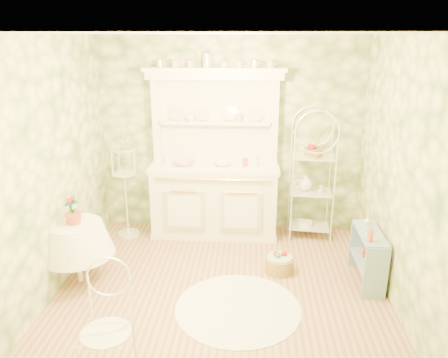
# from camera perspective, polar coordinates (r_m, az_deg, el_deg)

# --- Properties ---
(floor) EXTENTS (3.60, 3.60, 0.00)m
(floor) POSITION_cam_1_polar(r_m,az_deg,el_deg) (4.94, -0.40, -14.62)
(floor) COLOR tan
(floor) RESTS_ON ground
(ceiling) EXTENTS (3.60, 3.60, 0.00)m
(ceiling) POSITION_cam_1_polar(r_m,az_deg,el_deg) (4.16, -0.48, 18.47)
(ceiling) COLOR white
(ceiling) RESTS_ON floor
(wall_left) EXTENTS (3.60, 3.60, 0.00)m
(wall_left) POSITION_cam_1_polar(r_m,az_deg,el_deg) (4.84, -22.22, 0.85)
(wall_left) COLOR #F0E9B0
(wall_left) RESTS_ON floor
(wall_right) EXTENTS (3.60, 3.60, 0.00)m
(wall_right) POSITION_cam_1_polar(r_m,az_deg,el_deg) (4.60, 22.53, -0.03)
(wall_right) COLOR #F0E9B0
(wall_right) RESTS_ON floor
(wall_back) EXTENTS (3.60, 3.60, 0.00)m
(wall_back) POSITION_cam_1_polar(r_m,az_deg,el_deg) (6.10, 0.81, 5.59)
(wall_back) COLOR #F0E9B0
(wall_back) RESTS_ON floor
(wall_front) EXTENTS (3.60, 3.60, 0.00)m
(wall_front) POSITION_cam_1_polar(r_m,az_deg,el_deg) (2.71, -3.28, -11.16)
(wall_front) COLOR #F0E9B0
(wall_front) RESTS_ON floor
(kitchen_dresser) EXTENTS (1.87, 0.61, 2.29)m
(kitchen_dresser) POSITION_cam_1_polar(r_m,az_deg,el_deg) (5.89, -1.29, 3.08)
(kitchen_dresser) COLOR white
(kitchen_dresser) RESTS_ON floor
(bakers_rack) EXTENTS (0.64, 0.49, 1.93)m
(bakers_rack) POSITION_cam_1_polar(r_m,az_deg,el_deg) (6.00, 11.46, 1.21)
(bakers_rack) COLOR white
(bakers_rack) RESTS_ON floor
(side_shelf) EXTENTS (0.26, 0.69, 0.59)m
(side_shelf) POSITION_cam_1_polar(r_m,az_deg,el_deg) (5.26, 18.25, -9.81)
(side_shelf) COLOR #7B97B8
(side_shelf) RESTS_ON floor
(round_table) EXTENTS (0.73, 0.73, 0.75)m
(round_table) POSITION_cam_1_polar(r_m,az_deg,el_deg) (5.25, -18.61, -8.91)
(round_table) COLOR white
(round_table) RESTS_ON floor
(cafe_chair) EXTENTS (0.52, 0.52, 1.00)m
(cafe_chair) POSITION_cam_1_polar(r_m,az_deg,el_deg) (3.74, -15.24, -18.18)
(cafe_chair) COLOR white
(cafe_chair) RESTS_ON floor
(birdcage_stand) EXTENTS (0.35, 0.35, 1.44)m
(birdcage_stand) POSITION_cam_1_polar(r_m,az_deg,el_deg) (6.11, -12.79, -1.00)
(birdcage_stand) COLOR white
(birdcage_stand) RESTS_ON floor
(floor_basket) EXTENTS (0.36, 0.36, 0.20)m
(floor_basket) POSITION_cam_1_polar(r_m,az_deg,el_deg) (5.32, 7.23, -10.93)
(floor_basket) COLOR olive
(floor_basket) RESTS_ON floor
(lace_rug) EXTENTS (1.53, 1.53, 0.01)m
(lace_rug) POSITION_cam_1_polar(r_m,az_deg,el_deg) (4.70, 1.83, -16.47)
(lace_rug) COLOR white
(lace_rug) RESTS_ON floor
(bowl_floral) EXTENTS (0.33, 0.33, 0.07)m
(bowl_floral) POSITION_cam_1_polar(r_m,az_deg,el_deg) (5.95, -5.24, 1.89)
(bowl_floral) COLOR white
(bowl_floral) RESTS_ON kitchen_dresser
(bowl_white) EXTENTS (0.25, 0.25, 0.07)m
(bowl_white) POSITION_cam_1_polar(r_m,az_deg,el_deg) (5.91, -0.15, 1.84)
(bowl_white) COLOR white
(bowl_white) RESTS_ON kitchen_dresser
(cup_left) EXTENTS (0.14, 0.14, 0.09)m
(cup_left) POSITION_cam_1_polar(r_m,az_deg,el_deg) (5.97, -4.45, 7.81)
(cup_left) COLOR white
(cup_left) RESTS_ON kitchen_dresser
(cup_right) EXTENTS (0.14, 0.14, 0.10)m
(cup_right) POSITION_cam_1_polar(r_m,az_deg,el_deg) (5.93, 1.97, 7.77)
(cup_right) COLOR white
(cup_right) RESTS_ON kitchen_dresser
(potted_geranium) EXTENTS (0.19, 0.16, 0.31)m
(potted_geranium) POSITION_cam_1_polar(r_m,az_deg,el_deg) (5.08, -19.21, -3.99)
(potted_geranium) COLOR #3F7238
(potted_geranium) RESTS_ON round_table
(bottle_amber) EXTENTS (0.08, 0.08, 0.16)m
(bottle_amber) POSITION_cam_1_polar(r_m,az_deg,el_deg) (4.87, 18.59, -7.03)
(bottle_amber) COLOR #BF532D
(bottle_amber) RESTS_ON side_shelf
(bottle_blue) EXTENTS (0.05, 0.05, 0.09)m
(bottle_blue) POSITION_cam_1_polar(r_m,az_deg,el_deg) (5.11, 18.33, -6.14)
(bottle_blue) COLOR #A0AED4
(bottle_blue) RESTS_ON side_shelf
(bottle_glass) EXTENTS (0.09, 0.09, 0.09)m
(bottle_glass) POSITION_cam_1_polar(r_m,az_deg,el_deg) (5.32, 18.19, -5.26)
(bottle_glass) COLOR silver
(bottle_glass) RESTS_ON side_shelf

